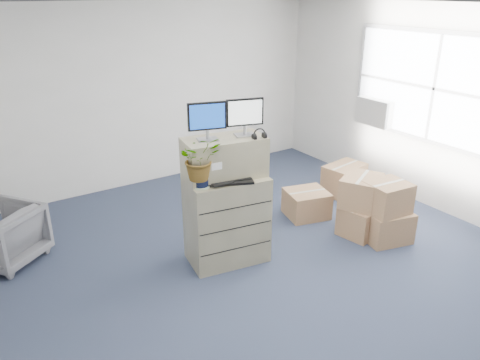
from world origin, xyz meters
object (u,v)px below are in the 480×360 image
Objects in this scene: monitor_left at (207,119)px; water_bottle at (234,163)px; potted_plant at (200,164)px; monitor_right at (245,115)px; keyboard at (229,181)px; filing_cabinet_lower at (227,219)px; office_chair at (3,233)px.

monitor_left reaches higher than water_bottle.
monitor_right is at bearing 6.34° from potted_plant.
potted_plant is (-0.18, -0.14, -0.41)m from monitor_left.
monitor_left is 0.80× the size of keyboard.
filing_cabinet_lower is 0.66m from water_bottle.
keyboard is at bearing 108.69° from office_chair.
filing_cabinet_lower is 2.56m from office_chair.
potted_plant is (-0.31, 0.07, 0.24)m from keyboard.
monitor_left is (-0.18, 0.08, 1.19)m from filing_cabinet_lower.
monitor_right is 0.73m from keyboard.
potted_plant is 2.48m from office_chair.
keyboard is at bearing -12.00° from potted_plant.
monitor_left reaches higher than filing_cabinet_lower.
potted_plant is at bearing -160.54° from filing_cabinet_lower.
monitor_left is 0.70m from keyboard.
monitor_right reaches higher than filing_cabinet_lower.
monitor_left is at bearing 175.37° from water_bottle.
keyboard is (-0.29, -0.13, -0.66)m from monitor_right.
keyboard is 1.96× the size of water_bottle.
monitor_right is at bearing 5.41° from monitor_left.
keyboard is (-0.04, -0.13, 0.53)m from filing_cabinet_lower.
monitor_right reaches higher than keyboard.
filing_cabinet_lower is at bearing 10.47° from potted_plant.
water_bottle is 0.47× the size of potted_plant.
monitor_left is 0.74× the size of potted_plant.
potted_plant is at bearing 105.59° from office_chair.
monitor_left is at bearing 144.64° from keyboard.
filing_cabinet_lower is at bearing -7.93° from monitor_left.
office_chair is (-2.41, 1.35, -1.33)m from monitor_right.
monitor_right reaches higher than water_bottle.
water_bottle is at bearing 13.36° from potted_plant.
water_bottle reaches higher than keyboard.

